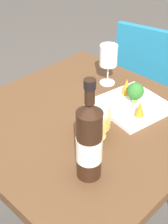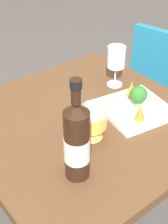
{
  "view_description": "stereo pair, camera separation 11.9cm",
  "coord_description": "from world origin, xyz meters",
  "px_view_note": "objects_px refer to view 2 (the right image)",
  "views": [
    {
      "loc": [
        0.68,
        -0.69,
        1.47
      ],
      "look_at": [
        0.0,
        0.0,
        0.78
      ],
      "focal_mm": 51.3,
      "sensor_mm": 36.0,
      "label": 1
    },
    {
      "loc": [
        0.76,
        -0.6,
        1.47
      ],
      "look_at": [
        0.0,
        0.0,
        0.78
      ],
      "focal_mm": 51.3,
      "sensor_mm": 36.0,
      "label": 2
    }
  ],
  "objects_px": {
    "chair_by_wall": "(167,81)",
    "rice_bowl": "(91,119)",
    "wine_bottle": "(77,141)",
    "serving_plate": "(135,109)",
    "carrot_garnish_left": "(131,89)",
    "wine_glass": "(116,58)",
    "broccoli_floret": "(139,95)",
    "carrot_garnish_right": "(140,113)"
  },
  "relations": [
    {
      "from": "wine_glass",
      "to": "carrot_garnish_left",
      "type": "relative_size",
      "value": 2.6
    },
    {
      "from": "chair_by_wall",
      "to": "rice_bowl",
      "type": "relative_size",
      "value": 6.0
    },
    {
      "from": "wine_bottle",
      "to": "broccoli_floret",
      "type": "relative_size",
      "value": 3.85
    },
    {
      "from": "wine_bottle",
      "to": "serving_plate",
      "type": "height_order",
      "value": "wine_bottle"
    },
    {
      "from": "wine_glass",
      "to": "carrot_garnish_right",
      "type": "relative_size",
      "value": 2.96
    },
    {
      "from": "carrot_garnish_left",
      "to": "carrot_garnish_right",
      "type": "bearing_deg",
      "value": -33.18
    },
    {
      "from": "wine_bottle",
      "to": "broccoli_floret",
      "type": "distance_m",
      "value": 0.42
    },
    {
      "from": "broccoli_floret",
      "to": "carrot_garnish_left",
      "type": "distance_m",
      "value": 0.07
    },
    {
      "from": "serving_plate",
      "to": "carrot_garnish_right",
      "type": "height_order",
      "value": "carrot_garnish_right"
    },
    {
      "from": "carrot_garnish_left",
      "to": "chair_by_wall",
      "type": "bearing_deg",
      "value": 112.36
    },
    {
      "from": "wine_bottle",
      "to": "serving_plate",
      "type": "bearing_deg",
      "value": 108.33
    },
    {
      "from": "wine_bottle",
      "to": "wine_glass",
      "type": "bearing_deg",
      "value": 125.28
    },
    {
      "from": "rice_bowl",
      "to": "serving_plate",
      "type": "bearing_deg",
      "value": 93.04
    },
    {
      "from": "wine_bottle",
      "to": "serving_plate",
      "type": "distance_m",
      "value": 0.42
    },
    {
      "from": "wine_glass",
      "to": "broccoli_floret",
      "type": "height_order",
      "value": "wine_glass"
    },
    {
      "from": "chair_by_wall",
      "to": "wine_glass",
      "type": "height_order",
      "value": "wine_glass"
    },
    {
      "from": "serving_plate",
      "to": "broccoli_floret",
      "type": "bearing_deg",
      "value": 98.2
    },
    {
      "from": "chair_by_wall",
      "to": "carrot_garnish_right",
      "type": "relative_size",
      "value": 14.08
    },
    {
      "from": "broccoli_floret",
      "to": "carrot_garnish_right",
      "type": "relative_size",
      "value": 1.42
    },
    {
      "from": "chair_by_wall",
      "to": "carrot_garnish_right",
      "type": "bearing_deg",
      "value": -73.36
    },
    {
      "from": "wine_glass",
      "to": "wine_bottle",
      "type": "bearing_deg",
      "value": -54.72
    },
    {
      "from": "carrot_garnish_left",
      "to": "rice_bowl",
      "type": "bearing_deg",
      "value": -74.22
    },
    {
      "from": "rice_bowl",
      "to": "broccoli_floret",
      "type": "xyz_separation_m",
      "value": [
        -0.01,
        0.25,
        -0.01
      ]
    },
    {
      "from": "broccoli_floret",
      "to": "carrot_garnish_right",
      "type": "xyz_separation_m",
      "value": [
        0.07,
        -0.06,
        -0.02
      ]
    },
    {
      "from": "wine_bottle",
      "to": "carrot_garnish_left",
      "type": "bearing_deg",
      "value": 114.44
    },
    {
      "from": "carrot_garnish_right",
      "to": "serving_plate",
      "type": "bearing_deg",
      "value": 145.3
    },
    {
      "from": "chair_by_wall",
      "to": "serving_plate",
      "type": "height_order",
      "value": "chair_by_wall"
    },
    {
      "from": "chair_by_wall",
      "to": "carrot_garnish_left",
      "type": "height_order",
      "value": "chair_by_wall"
    },
    {
      "from": "chair_by_wall",
      "to": "broccoli_floret",
      "type": "height_order",
      "value": "broccoli_floret"
    },
    {
      "from": "serving_plate",
      "to": "broccoli_floret",
      "type": "height_order",
      "value": "broccoli_floret"
    },
    {
      "from": "chair_by_wall",
      "to": "rice_bowl",
      "type": "height_order",
      "value": "rice_bowl"
    },
    {
      "from": "wine_bottle",
      "to": "broccoli_floret",
      "type": "height_order",
      "value": "wine_bottle"
    },
    {
      "from": "wine_glass",
      "to": "carrot_garnish_right",
      "type": "xyz_separation_m",
      "value": [
        0.26,
        -0.12,
        -0.08
      ]
    },
    {
      "from": "wine_glass",
      "to": "broccoli_floret",
      "type": "xyz_separation_m",
      "value": [
        0.19,
        -0.06,
        -0.06
      ]
    },
    {
      "from": "broccoli_floret",
      "to": "carrot_garnish_right",
      "type": "distance_m",
      "value": 0.09
    },
    {
      "from": "carrot_garnish_left",
      "to": "wine_glass",
      "type": "bearing_deg",
      "value": 166.04
    },
    {
      "from": "chair_by_wall",
      "to": "rice_bowl",
      "type": "bearing_deg",
      "value": -82.2
    },
    {
      "from": "wine_glass",
      "to": "carrot_garnish_left",
      "type": "bearing_deg",
      "value": -13.96
    },
    {
      "from": "rice_bowl",
      "to": "carrot_garnish_left",
      "type": "distance_m",
      "value": 0.29
    },
    {
      "from": "wine_glass",
      "to": "broccoli_floret",
      "type": "bearing_deg",
      "value": -17.07
    },
    {
      "from": "chair_by_wall",
      "to": "broccoli_floret",
      "type": "distance_m",
      "value": 0.72
    },
    {
      "from": "carrot_garnish_left",
      "to": "carrot_garnish_right",
      "type": "xyz_separation_m",
      "value": [
        0.13,
        -0.08,
        -0.0
      ]
    }
  ]
}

